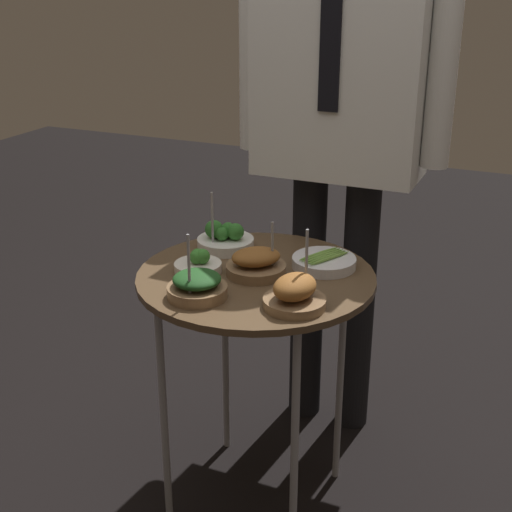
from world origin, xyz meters
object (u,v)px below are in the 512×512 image
bowl_broccoli_back_left (198,264)px  bowl_roast_mid_right (295,294)px  bowl_asparagus_front_right (324,262)px  bowl_roast_mid_left (256,264)px  waiter_figure (341,92)px  serving_cart (256,295)px  bowl_broccoli_far_rim (225,239)px  bowl_spinach_center (197,286)px

bowl_broccoli_back_left → bowl_roast_mid_right: (0.30, -0.09, 0.01)m
bowl_asparagus_front_right → bowl_roast_mid_right: 0.26m
bowl_roast_mid_left → waiter_figure: (0.06, 0.49, 0.37)m
serving_cart → bowl_roast_mid_left: bearing=-76.5°
bowl_broccoli_far_rim → bowl_broccoli_back_left: (0.01, -0.18, -0.01)m
bowl_roast_mid_left → bowl_roast_mid_right: bearing=-40.5°
bowl_roast_mid_right → waiter_figure: waiter_figure is taller
serving_cart → bowl_asparagus_front_right: 0.20m
waiter_figure → bowl_roast_mid_right: bearing=-80.8°
bowl_broccoli_back_left → bowl_roast_mid_right: bearing=-17.2°
serving_cart → bowl_spinach_center: 0.22m
bowl_roast_mid_left → bowl_asparagus_front_right: bearing=39.5°
bowl_broccoli_far_rim → bowl_asparagus_front_right: bowl_broccoli_far_rim is taller
bowl_broccoli_back_left → bowl_roast_mid_right: bowl_roast_mid_right is taller
serving_cart → bowl_roast_mid_right: bowl_roast_mid_right is taller
bowl_asparagus_front_right → waiter_figure: 0.54m
serving_cart → bowl_broccoli_far_rim: bowl_broccoli_far_rim is taller
serving_cart → bowl_broccoli_far_rim: bearing=139.5°
bowl_asparagus_front_right → bowl_roast_mid_right: bearing=-86.8°
waiter_figure → bowl_broccoli_far_rim: bearing=-120.9°
bowl_roast_mid_right → waiter_figure: bearing=99.2°
bowl_roast_mid_left → bowl_broccoli_back_left: (-0.14, -0.04, -0.01)m
serving_cart → bowl_broccoli_far_rim: size_ratio=4.17×
serving_cart → bowl_roast_mid_left: 0.09m
bowl_roast_mid_left → bowl_asparagus_front_right: bowl_roast_mid_left is taller
serving_cart → bowl_roast_mid_right: 0.23m
bowl_asparagus_front_right → bowl_roast_mid_left: bearing=-140.5°
bowl_broccoli_far_rim → waiter_figure: size_ratio=0.10×
bowl_roast_mid_left → bowl_asparagus_front_right: (0.14, 0.12, -0.01)m
bowl_roast_mid_right → bowl_broccoli_far_rim: bearing=139.1°
bowl_roast_mid_left → bowl_roast_mid_right: bowl_roast_mid_right is taller
bowl_broccoli_far_rim → bowl_spinach_center: 0.32m
bowl_asparagus_front_right → bowl_broccoli_back_left: 0.33m
bowl_spinach_center → bowl_asparagus_front_right: 0.37m
bowl_spinach_center → waiter_figure: (0.13, 0.67, 0.37)m
bowl_roast_mid_left → bowl_spinach_center: 0.19m
bowl_asparagus_front_right → waiter_figure: waiter_figure is taller
bowl_asparagus_front_right → bowl_spinach_center: bearing=-126.2°
serving_cart → bowl_broccoli_back_left: 0.17m
serving_cart → waiter_figure: 0.67m
bowl_broccoli_far_rim → bowl_roast_mid_right: bowl_roast_mid_right is taller
bowl_broccoli_back_left → waiter_figure: bearing=69.2°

